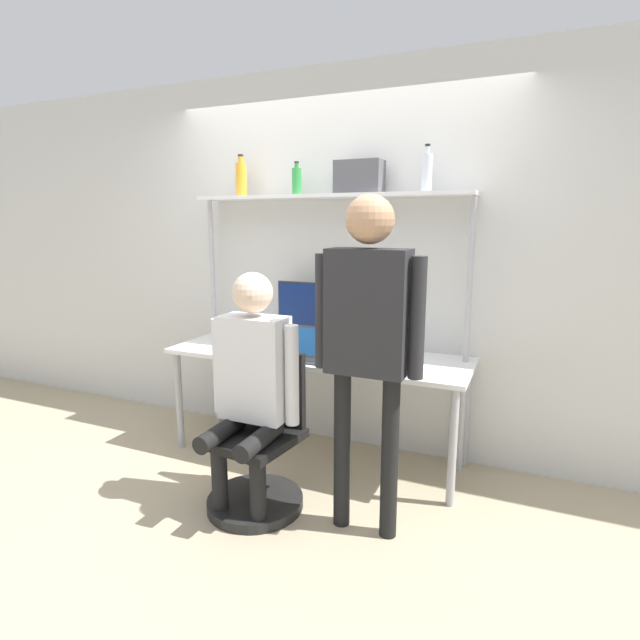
{
  "coord_description": "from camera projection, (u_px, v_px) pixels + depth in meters",
  "views": [
    {
      "loc": [
        1.34,
        -2.68,
        1.64
      ],
      "look_at": [
        0.26,
        -0.19,
        1.11
      ],
      "focal_mm": 28.0,
      "sensor_mm": 36.0,
      "label": 1
    }
  ],
  "objects": [
    {
      "name": "bottle_amber",
      "position": [
        241.0,
        179.0,
        3.63
      ],
      "size": [
        0.08,
        0.08,
        0.29
      ],
      "color": "gold",
      "rests_on": "shelf_unit"
    },
    {
      "name": "office_chair",
      "position": [
        259.0,
        460.0,
        2.91
      ],
      "size": [
        0.56,
        0.56,
        0.91
      ],
      "color": "black",
      "rests_on": "ground_plane"
    },
    {
      "name": "wall_back",
      "position": [
        336.0,
        263.0,
        3.63
      ],
      "size": [
        8.0,
        0.06,
        2.7
      ],
      "color": "silver",
      "rests_on": "ground_plane"
    },
    {
      "name": "laptop",
      "position": [
        309.0,
        350.0,
        3.27
      ],
      "size": [
        0.31,
        0.21,
        0.21
      ],
      "color": "#333338",
      "rests_on": "desk"
    },
    {
      "name": "monitor",
      "position": [
        316.0,
        311.0,
        3.54
      ],
      "size": [
        0.59,
        0.21,
        0.47
      ],
      "color": "#333338",
      "rests_on": "desk"
    },
    {
      "name": "shelf_unit",
      "position": [
        327.0,
        232.0,
        3.44
      ],
      "size": [
        1.97,
        0.26,
        1.83
      ],
      "color": "white",
      "rests_on": "ground_plane"
    },
    {
      "name": "cell_phone",
      "position": [
        336.0,
        365.0,
        3.12
      ],
      "size": [
        0.07,
        0.15,
        0.01
      ],
      "color": "silver",
      "rests_on": "desk"
    },
    {
      "name": "bottle_clear",
      "position": [
        427.0,
        172.0,
        3.1
      ],
      "size": [
        0.07,
        0.07,
        0.29
      ],
      "color": "silver",
      "rests_on": "shelf_unit"
    },
    {
      "name": "desk",
      "position": [
        316.0,
        363.0,
        3.44
      ],
      "size": [
        2.08,
        0.66,
        0.76
      ],
      "color": "white",
      "rests_on": "ground_plane"
    },
    {
      "name": "person_standing",
      "position": [
        368.0,
        323.0,
        2.5
      ],
      "size": [
        0.57,
        0.24,
        1.78
      ],
      "color": "black",
      "rests_on": "ground_plane"
    },
    {
      "name": "storage_box",
      "position": [
        359.0,
        177.0,
        3.28
      ],
      "size": [
        0.31,
        0.17,
        0.21
      ],
      "color": "#4C4C51",
      "rests_on": "shelf_unit"
    },
    {
      "name": "ground_plane",
      "position": [
        295.0,
        478.0,
        3.26
      ],
      "size": [
        12.0,
        12.0,
        0.0
      ],
      "primitive_type": "plane",
      "color": "tan"
    },
    {
      "name": "person_seated",
      "position": [
        251.0,
        375.0,
        2.77
      ],
      "size": [
        0.55,
        0.47,
        1.38
      ],
      "color": "black",
      "rests_on": "ground_plane"
    },
    {
      "name": "bottle_green",
      "position": [
        297.0,
        181.0,
        3.46
      ],
      "size": [
        0.07,
        0.07,
        0.22
      ],
      "color": "#2D8C3F",
      "rests_on": "shelf_unit"
    }
  ]
}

